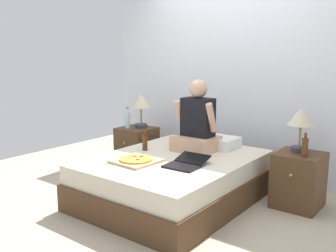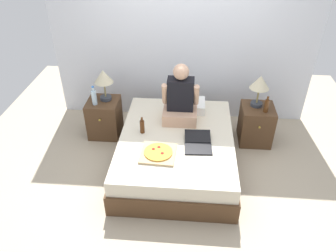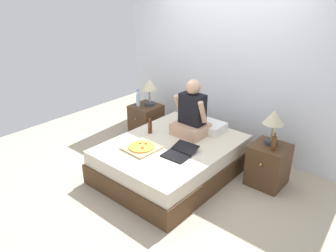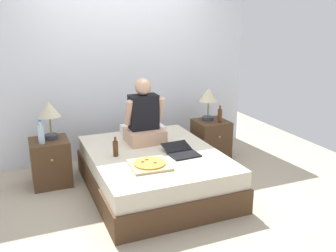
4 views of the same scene
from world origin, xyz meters
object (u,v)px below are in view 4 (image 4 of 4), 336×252
person_seated (144,119)px  beer_bottle_on_bed (116,148)px  bed (154,171)px  nightstand_left (51,162)px  beer_bottle (220,115)px  water_bottle (41,134)px  laptop (182,152)px  lamp_on_left_nightstand (49,112)px  pizza_box (150,164)px  nightstand_right (211,140)px  lamp_on_right_nightstand (209,97)px

person_seated → beer_bottle_on_bed: person_seated is taller
bed → nightstand_left: bearing=150.3°
beer_bottle → water_bottle: bearing=179.8°
nightstand_left → beer_bottle_on_bed: size_ratio=2.50×
laptop → beer_bottle_on_bed: (-0.70, 0.22, 0.07)m
lamp_on_left_nightstand → pizza_box: 1.41m
nightstand_right → beer_bottle_on_bed: bearing=-159.1°
bed → nightstand_right: bearing=29.7°
nightstand_right → beer_bottle_on_bed: (-1.52, -0.58, 0.28)m
lamp_on_right_nightstand → beer_bottle: bearing=-56.3°
lamp_on_right_nightstand → laptop: lamp_on_right_nightstand is taller
water_bottle → lamp_on_right_nightstand: lamp_on_right_nightstand is taller
nightstand_right → water_bottle: bearing=-177.7°
lamp_on_right_nightstand → pizza_box: (-1.24, -1.05, -0.40)m
bed → beer_bottle_on_bed: (-0.43, 0.04, 0.33)m
bed → nightstand_right: 1.25m
lamp_on_right_nightstand → water_bottle: bearing=-176.4°
lamp_on_left_nightstand → bed: bearing=-32.6°
bed → nightstand_right: nightstand_right is taller
beer_bottle → lamp_on_right_nightstand: bearing=123.7°
bed → lamp_on_right_nightstand: 1.41m
nightstand_left → nightstand_right: (2.17, 0.00, 0.00)m
person_seated → beer_bottle_on_bed: size_ratio=3.55×
nightstand_left → lamp_on_left_nightstand: (0.04, 0.05, 0.60)m
bed → person_seated: size_ratio=2.39×
bed → person_seated: (0.02, 0.39, 0.52)m
nightstand_right → person_seated: person_seated is taller
nightstand_right → laptop: 1.16m
water_bottle → beer_bottle_on_bed: water_bottle is taller
lamp_on_right_nightstand → beer_bottle_on_bed: 1.65m
water_bottle → beer_bottle_on_bed: bearing=-33.9°
water_bottle → beer_bottle: water_bottle is taller
lamp_on_right_nightstand → pizza_box: size_ratio=1.07×
nightstand_left → bed: bearing=-29.7°
bed → lamp_on_right_nightstand: (1.05, 0.67, 0.65)m
nightstand_left → person_seated: 1.22m
beer_bottle → beer_bottle_on_bed: beer_bottle is taller
nightstand_right → lamp_on_right_nightstand: size_ratio=1.22×
nightstand_right → beer_bottle: bearing=-55.0°
lamp_on_left_nightstand → nightstand_left: bearing=-128.6°
bed → beer_bottle_on_bed: beer_bottle_on_bed is taller
lamp_on_right_nightstand → nightstand_right: bearing=-59.1°
person_seated → nightstand_right: bearing=12.2°
laptop → nightstand_left: bearing=149.3°
lamp_on_right_nightstand → laptop: bearing=-132.8°
lamp_on_left_nightstand → person_seated: (1.06, -0.28, -0.13)m
nightstand_right → beer_bottle_on_bed: size_ratio=2.50×
bed → laptop: size_ratio=4.33×
person_seated → beer_bottle_on_bed: (-0.45, -0.35, -0.20)m
lamp_on_left_nightstand → water_bottle: 0.28m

